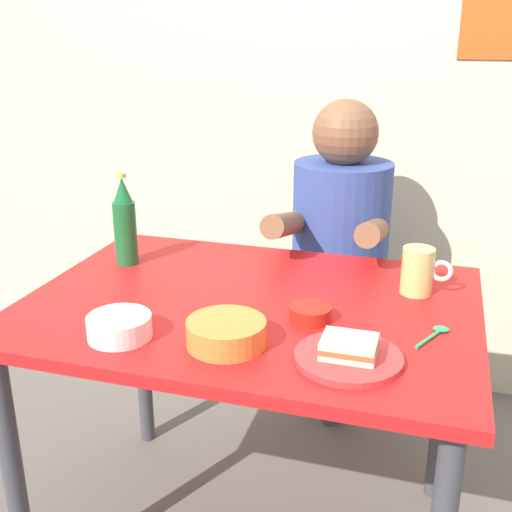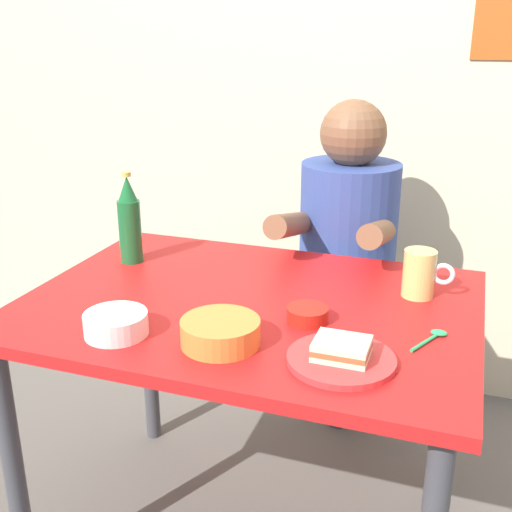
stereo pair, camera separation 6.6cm
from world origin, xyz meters
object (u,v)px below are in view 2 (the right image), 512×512
stool (343,338)px  sambal_bowl_red (307,314)px  dining_table (249,334)px  plate_orange (341,360)px  person_seated (348,226)px  beer_mug (420,274)px  beer_bottle (130,222)px  sandwich (342,348)px

stool → sambal_bowl_red: (0.05, -0.70, 0.41)m
dining_table → plate_orange: plate_orange is taller
stool → person_seated: size_ratio=0.63×
person_seated → plate_orange: bearing=-79.3°
beer_mug → stool: bearing=120.4°
beer_mug → sambal_bowl_red: bearing=-134.0°
plate_orange → beer_bottle: 0.80m
stool → sandwich: bearing=-79.5°
beer_bottle → stool: bearing=41.9°
dining_table → beer_bottle: 0.49m
plate_orange → beer_mug: size_ratio=1.75×
person_seated → beer_bottle: person_seated is taller
plate_orange → sambal_bowl_red: bearing=124.9°
sambal_bowl_red → dining_table: bearing=158.4°
person_seated → sandwich: bearing=-79.3°
person_seated → stool: bearing=90.0°
plate_orange → sandwich: sandwich is taller
stool → sambal_bowl_red: size_ratio=4.69×
stool → beer_bottle: beer_bottle is taller
dining_table → sandwich: bearing=-39.2°
stool → sandwich: 0.97m
dining_table → beer_mug: 0.45m
beer_mug → person_seated: bearing=121.0°
beer_bottle → sambal_bowl_red: (0.58, -0.22, -0.10)m
stool → person_seated: bearing=-90.0°
plate_orange → sandwich: (-0.00, 0.00, 0.02)m
person_seated → beer_mug: 0.53m
dining_table → sandwich: (0.28, -0.23, 0.13)m
plate_orange → beer_bottle: beer_bottle is taller
stool → sambal_bowl_red: 0.81m
sandwich → beer_mug: bearing=74.2°
stool → beer_bottle: size_ratio=1.72×
sandwich → dining_table: bearing=140.8°
beer_bottle → person_seated: bearing=41.3°
dining_table → stool: dining_table is taller
sandwich → sambal_bowl_red: (-0.11, 0.16, -0.01)m
plate_orange → sambal_bowl_red: 0.20m
dining_table → person_seated: 0.64m
dining_table → stool: size_ratio=2.44×
beer_mug → beer_bottle: (-0.80, -0.02, 0.06)m
person_seated → sambal_bowl_red: person_seated is taller
beer_bottle → sambal_bowl_red: bearing=-20.4°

